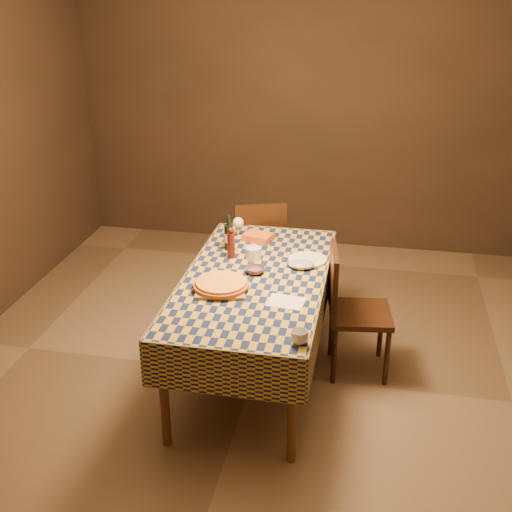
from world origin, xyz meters
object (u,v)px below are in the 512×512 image
pizza (221,284)px  chair_right (349,305)px  cutting_board (221,288)px  dining_table (255,287)px  bowl (255,270)px  white_plate (307,260)px  wine_bottle (229,237)px  chair_far (259,246)px

pizza → chair_right: 0.94m
cutting_board → chair_right: chair_right is taller
dining_table → bowl: bowl is taller
bowl → white_plate: bearing=39.4°
wine_bottle → chair_far: 0.76m
cutting_board → white_plate: 0.73m
cutting_board → chair_far: 1.32m
white_plate → chair_right: size_ratio=0.29×
chair_far → chair_right: (0.81, -0.89, 0.00)m
cutting_board → chair_right: 0.94m
wine_bottle → pizza: bearing=-81.3°
wine_bottle → dining_table: bearing=-56.7°
chair_right → cutting_board: bearing=-153.1°
wine_bottle → chair_right: 0.99m
wine_bottle → bowl: bearing=-53.4°
pizza → bowl: pizza is taller
white_plate → chair_right: bearing=-23.4°
pizza → chair_right: bearing=26.9°
wine_bottle → chair_far: (0.09, 0.67, -0.35)m
chair_far → bowl: bearing=-80.6°
pizza → chair_far: bearing=90.1°
dining_table → chair_far: (-0.18, 1.08, -0.17)m
wine_bottle → chair_far: bearing=81.9°
cutting_board → wine_bottle: bearing=98.7°
pizza → wine_bottle: 0.64m
cutting_board → bowl: size_ratio=2.39×
bowl → wine_bottle: bearing=126.6°
chair_right → bowl: bearing=-168.4°
chair_far → pizza: bearing=-89.9°
dining_table → white_plate: bearing=45.9°
white_plate → pizza: bearing=-132.2°
bowl → chair_right: bearing=11.6°
cutting_board → chair_right: (0.80, 0.41, -0.26)m
dining_table → chair_far: bearing=99.3°
pizza → white_plate: 0.73m
dining_table → white_plate: white_plate is taller
bowl → wine_bottle: wine_bottle is taller
pizza → white_plate: size_ratio=1.75×
pizza → white_plate: bearing=47.8°
cutting_board → white_plate: size_ratio=1.16×
bowl → chair_far: bearing=99.4°
white_plate → chair_far: (-0.49, 0.76, -0.26)m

